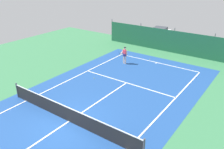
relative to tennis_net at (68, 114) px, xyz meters
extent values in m
plane|color=#387A4C|center=(0.00, 0.00, -0.51)|extent=(36.00, 36.00, 0.00)
cube|color=#1E478C|center=(0.00, 0.00, -0.51)|extent=(11.02, 26.60, 0.01)
cube|color=white|center=(0.00, 11.90, -0.50)|extent=(8.22, 0.10, 0.01)
cube|color=white|center=(-4.11, 0.00, -0.50)|extent=(0.10, 23.80, 0.01)
cube|color=white|center=(4.11, 0.00, -0.50)|extent=(0.10, 23.80, 0.01)
cube|color=white|center=(0.00, 6.40, -0.50)|extent=(8.22, 0.10, 0.01)
cube|color=white|center=(0.00, 0.00, -0.50)|extent=(0.10, 12.80, 0.01)
cube|color=white|center=(0.00, 11.75, -0.50)|extent=(0.10, 0.30, 0.01)
cube|color=black|center=(0.00, 0.00, -0.04)|extent=(9.92, 0.03, 0.95)
cube|color=white|center=(0.00, 0.00, 0.46)|extent=(9.92, 0.04, 0.05)
cylinder|color=#47474C|center=(-5.01, 0.00, 0.04)|extent=(0.10, 0.10, 1.10)
cylinder|color=#47474C|center=(5.01, 0.00, 0.04)|extent=(0.10, 0.10, 1.10)
cube|color=#195138|center=(0.00, 15.67, 0.69)|extent=(16.22, 0.06, 2.40)
cylinder|color=#595B60|center=(-8.11, 15.73, 0.84)|extent=(0.08, 0.08, 2.70)
cylinder|color=#595B60|center=(-4.05, 15.73, 0.84)|extent=(0.08, 0.08, 2.70)
cylinder|color=#595B60|center=(0.00, 15.73, 0.84)|extent=(0.08, 0.08, 2.70)
cylinder|color=#595B60|center=(4.05, 15.73, 0.84)|extent=(0.08, 0.08, 2.70)
cube|color=#234C1E|center=(0.00, 16.27, 0.04)|extent=(14.60, 0.70, 1.10)
cylinder|color=beige|center=(-2.33, 9.85, -0.10)|extent=(0.12, 0.12, 0.82)
cylinder|color=beige|center=(-2.52, 9.87, -0.10)|extent=(0.12, 0.12, 0.82)
cylinder|color=navy|center=(-2.43, 9.86, 0.39)|extent=(0.40, 0.40, 0.22)
cube|color=#D1384C|center=(-2.43, 9.86, 0.59)|extent=(0.38, 0.23, 0.56)
sphere|color=beige|center=(-2.43, 9.86, 1.02)|extent=(0.22, 0.22, 0.22)
cylinder|color=black|center=(-2.43, 9.86, 1.11)|extent=(0.23, 0.23, 0.04)
cylinder|color=beige|center=(-2.20, 9.84, 0.62)|extent=(0.09, 0.09, 0.58)
cylinder|color=beige|center=(-2.67, 9.76, 0.62)|extent=(0.14, 0.53, 0.41)
cylinder|color=black|center=(-2.74, 9.47, 0.51)|extent=(0.06, 0.28, 0.13)
torus|color=teal|center=(-2.74, 9.47, 0.73)|extent=(0.31, 0.15, 0.29)
sphere|color=#CCDB33|center=(-2.61, 5.51, -0.48)|extent=(0.07, 0.07, 0.07)
sphere|color=#CCDB33|center=(-0.97, 12.26, -0.48)|extent=(0.07, 0.07, 0.07)
cube|color=silver|center=(-3.19, 19.08, 0.21)|extent=(2.20, 4.36, 0.80)
cube|color=#2D333D|center=(-3.19, 19.08, 0.89)|extent=(1.71, 2.03, 0.56)
cylinder|color=black|center=(-2.16, 17.87, -0.19)|extent=(0.28, 0.66, 0.64)
cylinder|color=black|center=(-3.95, 17.70, -0.19)|extent=(0.28, 0.66, 0.64)
cylinder|color=black|center=(-2.42, 20.46, -0.19)|extent=(0.28, 0.66, 0.64)
cylinder|color=black|center=(-4.21, 20.29, -0.19)|extent=(0.28, 0.66, 0.64)
camera|label=1|loc=(8.85, -7.95, 7.75)|focal=37.66mm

